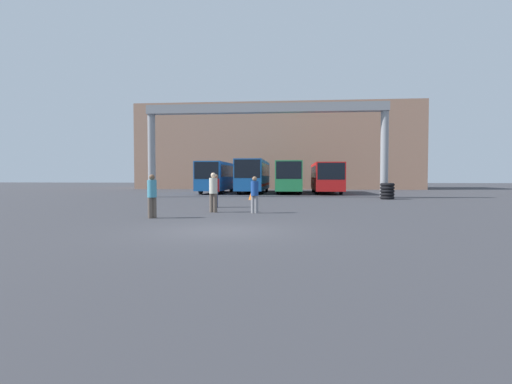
% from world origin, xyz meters
% --- Properties ---
extents(ground_plane, '(200.00, 200.00, 0.00)m').
position_xyz_m(ground_plane, '(0.00, 0.00, 0.00)').
color(ground_plane, '#38383D').
extents(building_backdrop, '(38.70, 12.00, 11.61)m').
position_xyz_m(building_backdrop, '(0.00, 46.66, 5.81)').
color(building_backdrop, tan).
rests_on(building_backdrop, ground).
extents(overhead_gantry, '(19.13, 0.80, 7.42)m').
position_xyz_m(overhead_gantry, '(0.00, 19.68, 5.92)').
color(overhead_gantry, gray).
rests_on(overhead_gantry, ground).
extents(bus_slot_0, '(2.45, 10.16, 3.11)m').
position_xyz_m(bus_slot_0, '(-5.57, 28.53, 1.79)').
color(bus_slot_0, '#1959A5').
rests_on(bus_slot_0, ground).
extents(bus_slot_1, '(2.57, 12.45, 3.31)m').
position_xyz_m(bus_slot_1, '(-1.86, 29.68, 1.90)').
color(bus_slot_1, '#1959A5').
rests_on(bus_slot_1, ground).
extents(bus_slot_2, '(2.48, 12.49, 3.13)m').
position_xyz_m(bus_slot_2, '(1.86, 29.70, 1.81)').
color(bus_slot_2, '#268C4C').
rests_on(bus_slot_2, ground).
extents(bus_slot_3, '(2.61, 10.57, 2.99)m').
position_xyz_m(bus_slot_3, '(5.57, 28.74, 1.73)').
color(bus_slot_3, red).
rests_on(bus_slot_3, ground).
extents(pedestrian_far_center, '(0.37, 0.37, 1.79)m').
position_xyz_m(pedestrian_far_center, '(-1.91, 9.24, 0.95)').
color(pedestrian_far_center, navy).
rests_on(pedestrian_far_center, ground).
extents(pedestrian_near_right, '(0.36, 0.36, 1.75)m').
position_xyz_m(pedestrian_near_right, '(-3.37, 3.44, 0.93)').
color(pedestrian_near_right, brown).
rests_on(pedestrian_near_right, ground).
extents(pedestrian_mid_right, '(0.35, 0.35, 1.67)m').
position_xyz_m(pedestrian_mid_right, '(0.49, 6.02, 0.89)').
color(pedestrian_mid_right, gray).
rests_on(pedestrian_mid_right, ground).
extents(pedestrian_near_left, '(0.38, 0.38, 1.84)m').
position_xyz_m(pedestrian_near_left, '(-1.46, 6.26, 0.98)').
color(pedestrian_near_left, brown).
rests_on(pedestrian_near_left, ground).
extents(traffic_cone, '(0.40, 0.40, 0.59)m').
position_xyz_m(traffic_cone, '(-0.78, 16.70, 0.29)').
color(traffic_cone, orange).
rests_on(traffic_cone, ground).
extents(tire_stack, '(1.04, 1.04, 1.20)m').
position_xyz_m(tire_stack, '(9.17, 18.21, 0.60)').
color(tire_stack, black).
rests_on(tire_stack, ground).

